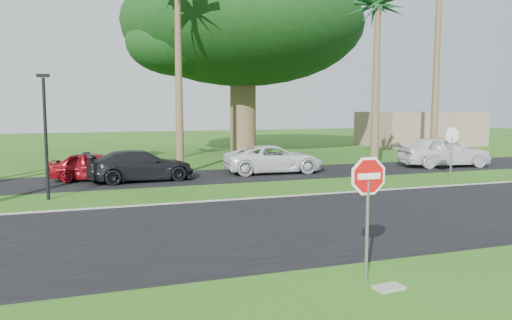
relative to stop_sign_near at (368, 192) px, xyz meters
The scene contains 15 objects.
ground 3.52m from the stop_sign_near, 99.46° to the left, with size 120.00×120.00×0.00m, color #265816.
road 5.33m from the stop_sign_near, 95.71° to the left, with size 120.00×8.00×0.02m, color black.
parking_strip 15.61m from the stop_sign_near, 91.85° to the left, with size 120.00×5.00×0.02m, color black.
curb 9.23m from the stop_sign_near, 93.16° to the left, with size 120.00×0.12×0.06m, color gray.
stop_sign_near is the anchor object (origin of this frame).
stop_sign_far 15.91m from the stop_sign_near, 43.73° to the left, with size 1.05×0.07×2.62m.
palm_right_near 16.81m from the stop_sign_near, 56.82° to the left, with size 5.00×5.00×9.50m.
canopy_tree 26.58m from the stop_sign_near, 77.59° to the left, with size 16.50×16.50×13.12m.
streetlight_right 13.24m from the stop_sign_near, 119.48° to the left, with size 0.45×0.25×4.64m.
building_far 37.33m from the stop_sign_near, 50.98° to the left, with size 10.00×6.00×3.00m, color gray.
car_red 16.66m from the stop_sign_near, 106.58° to the left, with size 1.58×3.93×1.34m, color maroon.
car_dark 15.32m from the stop_sign_near, 100.20° to the left, with size 2.01×4.93×1.43m, color black.
car_minivan 16.28m from the stop_sign_near, 75.10° to the left, with size 2.39×5.19×1.44m, color white.
car_pickup 20.81m from the stop_sign_near, 46.09° to the left, with size 2.09×5.19×1.77m, color silver.
utility_slab 1.84m from the stop_sign_near, 75.68° to the right, with size 0.55×0.35×0.06m, color gray.
Camera 1 is at (-4.77, -11.37, 3.45)m, focal length 35.00 mm.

